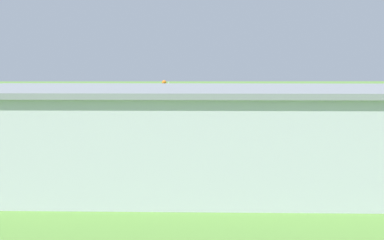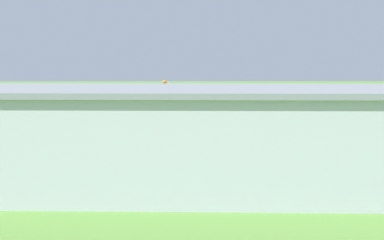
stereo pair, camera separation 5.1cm
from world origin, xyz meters
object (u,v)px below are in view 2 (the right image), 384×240
at_px(person_by_parked_cars, 255,135).
at_px(windsock, 164,86).
at_px(person_crossing_taxiway, 32,138).
at_px(biplane, 180,110).
at_px(hangar, 220,135).
at_px(person_walking_on_apron, 111,135).

height_order(person_by_parked_cars, windsock, windsock).
bearing_deg(person_crossing_taxiway, biplane, -164.34).
xyz_separation_m(person_by_parked_cars, windsock, (9.83, -13.82, 4.50)).
distance_m(hangar, person_by_parked_cars, 19.48).
bearing_deg(person_walking_on_apron, hangar, 117.32).
bearing_deg(biplane, person_crossing_taxiway, 15.66).
xyz_separation_m(biplane, person_by_parked_cars, (-7.81, 3.34, -2.32)).
height_order(person_walking_on_apron, windsock, windsock).
distance_m(biplane, person_by_parked_cars, 8.80).
distance_m(person_by_parked_cars, person_walking_on_apron, 15.04).
bearing_deg(person_crossing_taxiway, person_by_parked_cars, -177.90).
relative_size(person_crossing_taxiway, person_walking_on_apron, 0.98).
distance_m(person_walking_on_apron, windsock, 14.73).
distance_m(hangar, windsock, 32.94).
xyz_separation_m(hangar, person_walking_on_apron, (10.08, -19.52, -2.51)).
relative_size(hangar, person_by_parked_cars, 20.99).
xyz_separation_m(person_walking_on_apron, windsock, (-5.19, -12.99, 4.59)).
bearing_deg(hangar, person_by_parked_cars, -104.80).
bearing_deg(person_crossing_taxiway, hangar, 134.82).
bearing_deg(windsock, biplane, 100.90).
distance_m(person_by_parked_cars, windsock, 17.54).
xyz_separation_m(biplane, windsock, (2.02, -10.48, 2.18)).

